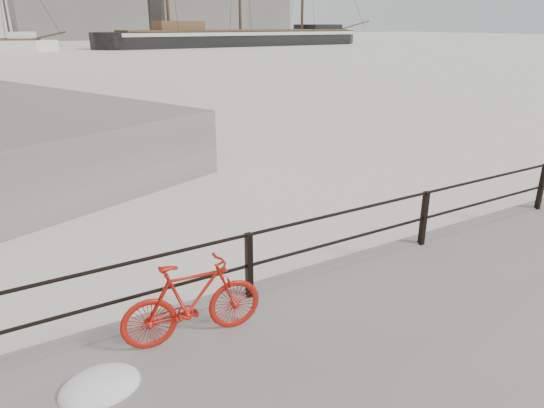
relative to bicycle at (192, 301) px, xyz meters
name	(u,v)px	position (x,y,z in m)	size (l,w,h in m)	color
ground	(413,258)	(4.56, 0.66, -0.88)	(400.00, 400.00, 0.00)	white
guardrail	(424,218)	(4.56, 0.51, -0.03)	(28.00, 0.10, 1.00)	black
bicycle	(192,301)	(0.00, 0.00, 0.00)	(1.77, 0.26, 1.07)	#B6170C
barque_black	(241,46)	(43.42, 83.37, -0.88)	(63.13, 20.66, 35.50)	black
industrial_west	(78,4)	(24.56, 140.66, 8.12)	(32.00, 18.00, 18.00)	gray
industrial_east	(252,14)	(82.56, 150.66, 6.12)	(20.00, 16.00, 14.00)	gray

